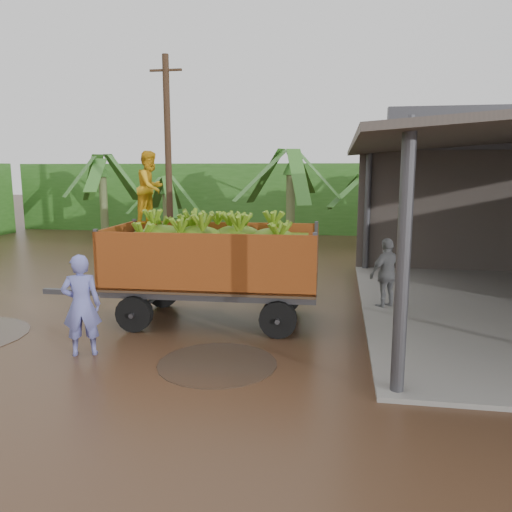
{
  "coord_description": "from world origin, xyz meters",
  "views": [
    {
      "loc": [
        4.38,
        -10.85,
        3.28
      ],
      "look_at": [
        2.59,
        -0.06,
        1.38
      ],
      "focal_mm": 35.0,
      "sensor_mm": 36.0,
      "label": 1
    }
  ],
  "objects_px": {
    "banana_trailer": "(212,260)",
    "utility_pole": "(168,157)",
    "man_blue": "(81,305)",
    "man_grey": "(387,274)"
  },
  "relations": [
    {
      "from": "banana_trailer",
      "to": "utility_pole",
      "type": "height_order",
      "value": "utility_pole"
    },
    {
      "from": "banana_trailer",
      "to": "utility_pole",
      "type": "bearing_deg",
      "value": 113.32
    },
    {
      "from": "man_blue",
      "to": "utility_pole",
      "type": "bearing_deg",
      "value": -100.84
    },
    {
      "from": "banana_trailer",
      "to": "man_blue",
      "type": "relative_size",
      "value": 3.41
    },
    {
      "from": "banana_trailer",
      "to": "man_blue",
      "type": "height_order",
      "value": "banana_trailer"
    },
    {
      "from": "banana_trailer",
      "to": "man_grey",
      "type": "bearing_deg",
      "value": 20.01
    },
    {
      "from": "banana_trailer",
      "to": "man_blue",
      "type": "distance_m",
      "value": 3.01
    },
    {
      "from": "banana_trailer",
      "to": "utility_pole",
      "type": "relative_size",
      "value": 0.85
    },
    {
      "from": "man_grey",
      "to": "utility_pole",
      "type": "distance_m",
      "value": 10.12
    },
    {
      "from": "utility_pole",
      "to": "man_grey",
      "type": "bearing_deg",
      "value": -39.71
    }
  ]
}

